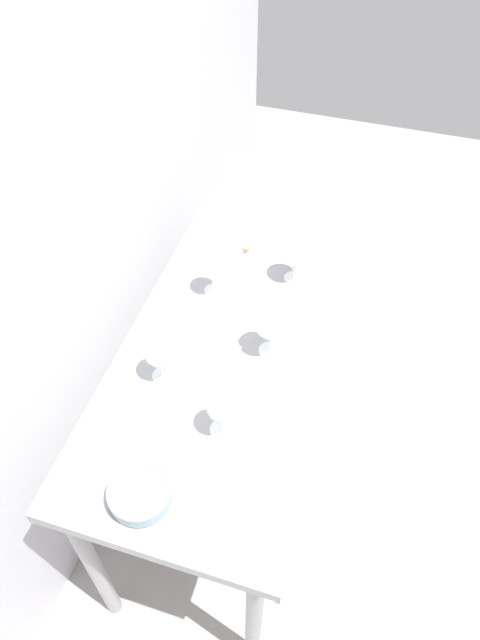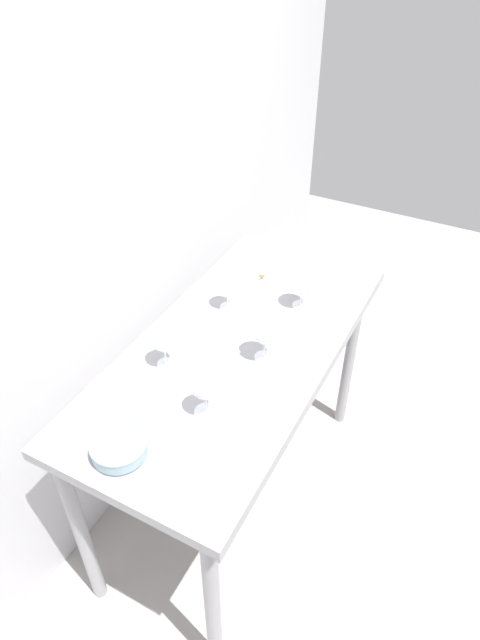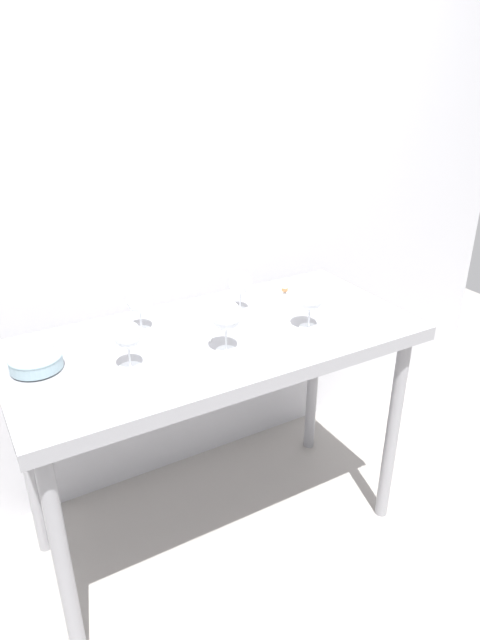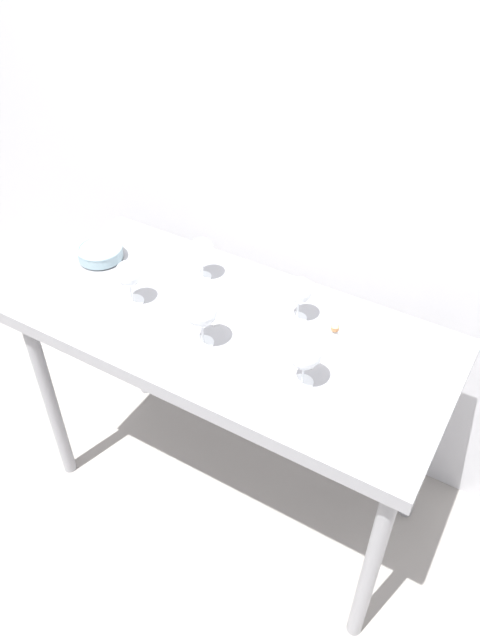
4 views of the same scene
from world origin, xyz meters
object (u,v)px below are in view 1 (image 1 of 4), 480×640
(wine_glass_near_center, at_px, (271,324))
(decanter_funnel, at_px, (246,257))
(wine_glass_near_left, at_px, (222,408))
(wine_glass_far_right, at_px, (212,267))
(wine_glass_near_right, at_px, (295,254))
(tasting_sheet_upper, at_px, (196,336))
(tasting_bowl, at_px, (140,493))
(wine_glass_far_left, at_px, (159,354))

(wine_glass_near_center, height_order, decanter_funnel, wine_glass_near_center)
(wine_glass_near_left, xyz_separation_m, wine_glass_far_right, (0.50, 0.20, -0.00))
(wine_glass_near_right, bearing_deg, tasting_sheet_upper, 146.07)
(decanter_funnel, bearing_deg, tasting_bowl, 179.72)
(wine_glass_far_left, xyz_separation_m, tasting_sheet_upper, (0.17, -0.04, -0.10))
(wine_glass_near_left, relative_size, wine_glass_near_right, 0.96)
(tasting_sheet_upper, xyz_separation_m, decanter_funnel, (0.35, -0.06, 0.04))
(wine_glass_near_left, height_order, wine_glass_far_right, wine_glass_near_left)
(wine_glass_far_left, bearing_deg, tasting_bowl, -165.88)
(tasting_sheet_upper, xyz_separation_m, tasting_bowl, (-0.54, -0.05, 0.03))
(wine_glass_far_left, relative_size, wine_glass_far_right, 0.98)
(tasting_sheet_upper, distance_m, decanter_funnel, 0.36)
(wine_glass_near_right, distance_m, wine_glass_near_center, 0.33)
(wine_glass_far_left, relative_size, wine_glass_near_left, 0.97)
(wine_glass_near_left, relative_size, tasting_sheet_upper, 0.62)
(tasting_bowl, bearing_deg, wine_glass_near_center, -18.38)
(wine_glass_far_right, bearing_deg, tasting_sheet_upper, -176.94)
(wine_glass_near_center, bearing_deg, wine_glass_near_left, 171.08)
(wine_glass_near_right, height_order, tasting_bowl, wine_glass_near_right)
(wine_glass_near_right, height_order, wine_glass_far_right, wine_glass_near_right)
(wine_glass_far_left, distance_m, tasting_bowl, 0.39)
(wine_glass_far_right, relative_size, wine_glass_near_center, 0.87)
(tasting_sheet_upper, bearing_deg, wine_glass_near_left, -111.62)
(tasting_bowl, bearing_deg, decanter_funnel, -0.28)
(wine_glass_near_right, distance_m, wine_glass_far_right, 0.28)
(wine_glass_near_left, xyz_separation_m, wine_glass_near_right, (0.63, -0.04, 0.00))
(wine_glass_near_center, bearing_deg, tasting_sheet_upper, 92.78)
(wine_glass_near_center, xyz_separation_m, tasting_sheet_upper, (-0.01, 0.23, -0.12))
(wine_glass_near_right, bearing_deg, wine_glass_near_left, 176.20)
(tasting_sheet_upper, bearing_deg, decanter_funnel, 27.00)
(wine_glass_far_left, relative_size, tasting_sheet_upper, 0.60)
(wine_glass_far_left, xyz_separation_m, wine_glass_near_left, (-0.12, -0.23, 0.00))
(wine_glass_far_left, bearing_deg, wine_glass_near_right, -27.88)
(tasting_bowl, bearing_deg, wine_glass_far_left, 14.12)
(wine_glass_far_right, xyz_separation_m, tasting_bowl, (-0.74, -0.06, -0.08))
(wine_glass_far_right, height_order, tasting_sheet_upper, wine_glass_far_right)
(wine_glass_far_right, xyz_separation_m, wine_glass_near_center, (-0.19, -0.25, 0.02))
(wine_glass_near_left, distance_m, tasting_bowl, 0.29)
(wine_glass_far_left, xyz_separation_m, wine_glass_far_right, (0.38, -0.03, 0.00))
(wine_glass_far_left, relative_size, wine_glass_near_center, 0.86)
(wine_glass_near_left, distance_m, wine_glass_far_right, 0.53)
(wine_glass_near_center, bearing_deg, wine_glass_near_right, 1.00)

